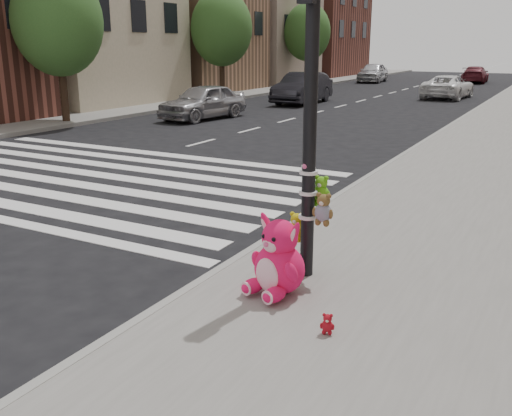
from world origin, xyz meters
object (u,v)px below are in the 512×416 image
Objects in this scene: signal_pole at (311,142)px; car_silver_far at (203,102)px; car_dark_far at (302,88)px; car_white_near at (448,87)px; red_teddy at (327,324)px; pink_bunny at (278,262)px.

car_silver_far is at bearing 128.26° from signal_pole.
car_white_near is at bearing 45.34° from car_dark_far.
signal_pole is 16.56m from car_silver_far.
red_teddy is at bearing -45.02° from car_silver_far.
pink_bunny is 27.83m from car_white_near.
signal_pole is 1.46m from pink_bunny.
car_silver_far reaches higher than car_white_near.
car_white_near is at bearing 83.39° from red_teddy.
pink_bunny is at bearing -46.04° from car_silver_far.
red_teddy is (0.79, -1.31, -1.55)m from signal_pole.
car_dark_far is 8.69m from car_white_near.
pink_bunny is at bearing 129.06° from red_teddy.
signal_pole is 0.89× the size of car_white_near.
car_white_near is at bearing 71.40° from car_silver_far.
car_white_near is (-4.23, 28.24, 0.37)m from red_teddy.
pink_bunny is at bearing 100.14° from car_white_near.
pink_bunny is 0.20× the size of car_dark_far.
pink_bunny is at bearing -68.76° from car_dark_far.
signal_pole is 22.54m from car_dark_far.
car_dark_far reaches higher than car_white_near.
red_teddy is (0.86, -0.62, -0.27)m from pink_bunny.
car_white_near is (-3.44, 26.93, -1.18)m from signal_pole.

